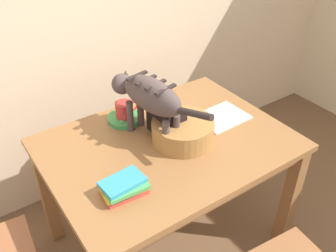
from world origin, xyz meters
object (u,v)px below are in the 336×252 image
Objects in this scene: coffee_mug at (125,109)px; toaster at (166,120)px; cat at (149,96)px; wicker_basket at (183,131)px; dining_table at (168,155)px; book_stack at (124,187)px; magazine at (222,117)px; saucer_bowl at (125,118)px.

coffee_mug is 0.26m from toaster.
cat reaches higher than wicker_basket.
book_stack reaches higher than dining_table.
toaster is at bearing 169.56° from magazine.
magazine is at bearing -31.18° from saucer_bowl.
dining_table is at bearing -179.35° from magazine.
saucer_bowl is 0.06m from coffee_mug.
saucer_bowl reaches higher than magazine.
coffee_mug is (-0.04, 0.20, -0.17)m from cat.
coffee_mug reaches higher than dining_table.
coffee_mug is at bearing 89.12° from cat.
saucer_bowl is at bearing 117.86° from toaster.
wicker_basket reaches higher than magazine.
coffee_mug is at bearing 146.70° from magazine.
saucer_bowl is at bearing 90.00° from cat.
magazine is 0.77m from book_stack.
wicker_basket is at bearing -59.66° from cat.
wicker_basket is at bearing 20.90° from book_stack.
dining_table is 0.33m from saucer_bowl.
saucer_bowl is at bearing 146.87° from magazine.
cat is at bearing 166.84° from magazine.
wicker_basket is (0.16, -0.33, 0.05)m from saucer_bowl.
dining_table is 0.19m from toaster.
magazine is 0.36m from toaster.
dining_table is 6.18× the size of toaster.
coffee_mug is 0.57m from book_stack.
toaster reaches higher than dining_table.
saucer_bowl is 0.96× the size of book_stack.
dining_table is 3.89× the size of wicker_basket.
toaster is (0.12, -0.23, 0.07)m from saucer_bowl.
book_stack is (-0.74, -0.21, 0.03)m from magazine.
coffee_mug is at bearing 0.00° from saucer_bowl.
cat reaches higher than dining_table.
wicker_basket is 1.59× the size of toaster.
cat is 2.31× the size of magazine.
book_stack is (-0.36, -0.19, 0.12)m from dining_table.
saucer_bowl is 0.57m from book_stack.
toaster reaches higher than magazine.
saucer_bowl is (-0.04, 0.20, -0.22)m from cat.
cat is 3.21× the size of book_stack.
cat is (-0.05, 0.10, 0.33)m from dining_table.
dining_table is 0.17m from wicker_basket.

